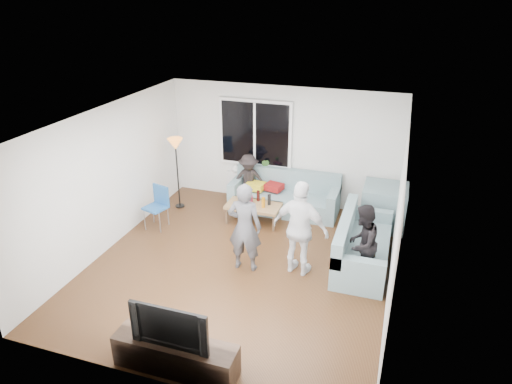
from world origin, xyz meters
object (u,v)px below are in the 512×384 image
(player_left, at_px, (245,227))
(television, at_px, (173,323))
(side_chair, at_px, (156,208))
(player_right, at_px, (301,229))
(coffee_table, at_px, (254,213))
(sofa_right_section, at_px, (364,242))
(sofa_back_section, at_px, (284,193))
(tv_console, at_px, (176,355))
(spectator_back, at_px, (249,181))
(spectator_right, at_px, (362,244))
(floor_lamp, at_px, (178,174))

(player_left, xyz_separation_m, television, (-0.06, -2.44, -0.06))
(side_chair, relative_size, player_right, 0.52)
(player_left, bearing_deg, side_chair, -23.72)
(player_left, bearing_deg, coffee_table, -79.81)
(sofa_right_section, height_order, player_right, player_right)
(sofa_back_section, xyz_separation_m, tv_console, (-0.13, -4.77, -0.20))
(spectator_back, relative_size, television, 1.17)
(spectator_right, relative_size, television, 1.31)
(floor_lamp, xyz_separation_m, player_right, (3.08, -1.65, 0.05))
(floor_lamp, bearing_deg, spectator_right, -20.70)
(player_right, xyz_separation_m, spectator_back, (-1.66, 2.19, -0.24))
(sofa_back_section, height_order, tv_console, sofa_back_section)
(side_chair, distance_m, television, 3.89)
(player_right, relative_size, television, 1.63)
(floor_lamp, bearing_deg, television, -63.70)
(side_chair, height_order, tv_console, side_chair)
(spectator_right, distance_m, tv_console, 3.39)
(side_chair, height_order, player_right, player_right)
(coffee_table, bearing_deg, spectator_right, -30.71)
(player_left, distance_m, spectator_back, 2.48)
(floor_lamp, height_order, player_left, player_left)
(sofa_right_section, bearing_deg, spectator_back, 59.28)
(sofa_right_section, relative_size, floor_lamp, 1.28)
(sofa_right_section, bearing_deg, television, 148.66)
(coffee_table, height_order, tv_console, tv_console)
(sofa_back_section, xyz_separation_m, spectator_right, (1.83, -2.05, 0.24))
(player_left, bearing_deg, spectator_right, -174.89)
(spectator_back, xyz_separation_m, television, (0.68, -4.80, 0.14))
(side_chair, height_order, floor_lamp, floor_lamp)
(player_right, bearing_deg, television, 81.27)
(spectator_right, distance_m, television, 3.36)
(television, bearing_deg, coffee_table, 94.60)
(player_right, distance_m, spectator_right, 1.01)
(sofa_right_section, bearing_deg, side_chair, 89.62)
(side_chair, bearing_deg, spectator_right, 9.14)
(sofa_right_section, bearing_deg, coffee_table, 69.50)
(side_chair, height_order, player_left, player_left)
(player_right, distance_m, spectator_back, 2.76)
(television, bearing_deg, side_chair, 122.90)
(sofa_back_section, relative_size, tv_console, 1.44)
(player_left, distance_m, television, 2.45)
(coffee_table, bearing_deg, spectator_back, 116.32)
(sofa_right_section, bearing_deg, floor_lamp, 75.76)
(floor_lamp, distance_m, television, 4.75)
(sofa_back_section, xyz_separation_m, side_chair, (-2.24, -1.52, 0.01))
(sofa_right_section, bearing_deg, sofa_back_section, 49.92)
(player_left, xyz_separation_m, spectator_right, (1.90, 0.28, -0.12))
(floor_lamp, relative_size, player_left, 0.99)
(television, bearing_deg, spectator_back, 98.09)
(spectator_back, xyz_separation_m, tv_console, (0.68, -4.80, -0.37))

